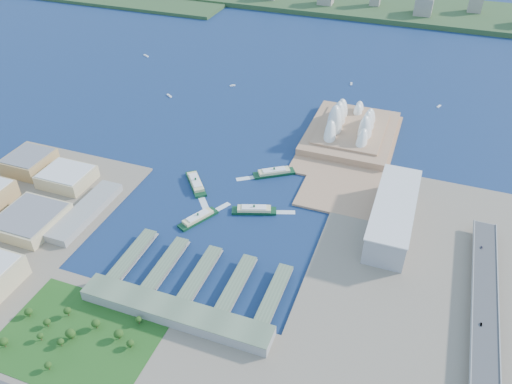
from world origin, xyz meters
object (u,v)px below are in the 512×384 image
at_px(ferry_d, 254,209).
at_px(ferry_c, 198,217).
at_px(ferry_a, 196,182).
at_px(opera_house, 353,119).
at_px(toaster_building, 393,214).
at_px(ferry_b, 274,171).
at_px(car_c, 482,247).
at_px(car_b, 481,324).

bearing_deg(ferry_d, ferry_c, 104.38).
bearing_deg(ferry_a, opera_house, 10.24).
bearing_deg(ferry_d, opera_house, -37.51).
xyz_separation_m(opera_house, ferry_a, (-171.27, -201.70, -26.25)).
xyz_separation_m(toaster_building, ferry_c, (-225.87, -68.21, -15.35)).
xyz_separation_m(ferry_c, ferry_d, (59.45, 39.23, 0.17)).
xyz_separation_m(toaster_building, ferry_b, (-169.47, 59.53, -14.96)).
height_order(toaster_building, ferry_a, toaster_building).
relative_size(ferry_c, car_c, 12.07).
relative_size(ferry_b, car_b, 14.19).
relative_size(ferry_b, ferry_d, 1.04).
height_order(opera_house, ferry_b, opera_house).
height_order(opera_house, ferry_c, opera_house).
bearing_deg(toaster_building, opera_house, 114.23).
bearing_deg(ferry_b, opera_house, 116.55).
distance_m(ferry_d, car_b, 286.77).
relative_size(ferry_a, ferry_b, 1.04).
bearing_deg(car_b, toaster_building, 127.42).
distance_m(ferry_b, ferry_d, 88.55).
bearing_deg(ferry_b, car_b, 20.74).
xyz_separation_m(toaster_building, ferry_a, (-261.27, -1.70, -14.75)).
relative_size(ferry_a, car_b, 14.72).
distance_m(opera_house, ferry_d, 242.86).
bearing_deg(ferry_c, car_c, -144.37).
relative_size(ferry_d, car_c, 12.46).
distance_m(ferry_a, ferry_d, 98.69).
xyz_separation_m(ferry_b, car_b, (270.47, -191.53, 9.99)).
relative_size(ferry_a, ferry_d, 1.08).
bearing_deg(car_b, ferry_c, 168.96).
height_order(ferry_c, car_b, car_b).
height_order(ferry_a, car_c, car_c).
bearing_deg(toaster_building, ferry_b, 160.65).
bearing_deg(car_c, car_b, -90.00).
distance_m(car_b, car_c, 113.40).
xyz_separation_m(car_b, car_c, (0.00, 113.40, -0.03)).
bearing_deg(ferry_c, ferry_d, -119.58).
bearing_deg(ferry_b, ferry_a, -90.25).
height_order(toaster_building, ferry_c, toaster_building).
relative_size(opera_house, ferry_c, 3.30).
xyz_separation_m(toaster_building, car_b, (101.00, -132.00, -4.97)).
xyz_separation_m(ferry_a, car_b, (362.27, -130.30, 9.78)).
distance_m(ferry_a, ferry_c, 75.35).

